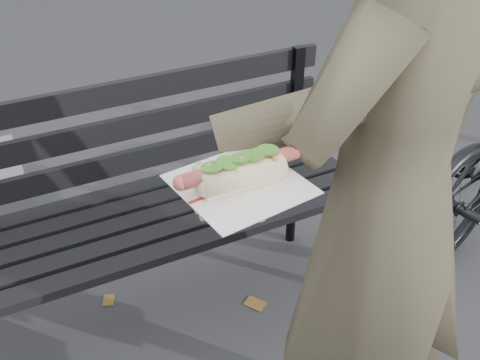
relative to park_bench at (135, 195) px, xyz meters
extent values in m
cylinder|color=black|center=(0.69, -0.24, -0.30)|extent=(0.04, 0.04, 0.45)
cylinder|color=black|center=(0.69, 0.10, -0.30)|extent=(0.04, 0.04, 0.45)
cube|color=black|center=(0.02, -0.25, -0.06)|extent=(1.50, 0.07, 0.03)
cube|color=black|center=(0.02, -0.16, -0.06)|extent=(1.50, 0.07, 0.03)
cube|color=black|center=(0.02, -0.07, -0.06)|extent=(1.50, 0.07, 0.03)
cube|color=black|center=(0.02, 0.02, -0.06)|extent=(1.50, 0.07, 0.03)
cube|color=black|center=(0.02, 0.11, -0.06)|extent=(1.50, 0.07, 0.03)
cube|color=black|center=(0.69, 0.12, 0.15)|extent=(0.04, 0.03, 0.42)
cube|color=black|center=(0.02, 0.14, 0.05)|extent=(1.50, 0.02, 0.08)
cube|color=black|center=(0.02, 0.14, 0.18)|extent=(1.50, 0.02, 0.08)
cube|color=black|center=(0.02, 0.14, 0.31)|extent=(1.50, 0.02, 0.08)
imported|color=brown|center=(0.36, -0.78, 0.35)|extent=(0.72, 0.57, 1.75)
cylinder|color=brown|center=(0.22, -0.77, 0.63)|extent=(0.51, 0.23, 0.19)
cylinder|color=#D8A384|center=(0.00, -0.84, 0.56)|extent=(0.09, 0.08, 0.07)
ellipsoid|color=#D8A384|center=(-0.04, -0.85, 0.56)|extent=(0.10, 0.11, 0.03)
cylinder|color=#D8A384|center=(-0.09, -0.88, 0.56)|extent=(0.05, 0.02, 0.02)
cylinder|color=#D8A384|center=(-0.09, -0.86, 0.56)|extent=(0.05, 0.02, 0.02)
cylinder|color=#D8A384|center=(-0.09, -0.84, 0.56)|extent=(0.05, 0.02, 0.02)
cylinder|color=#D8A384|center=(-0.09, -0.82, 0.56)|extent=(0.05, 0.02, 0.02)
cylinder|color=#D8A384|center=(-0.03, -0.90, 0.56)|extent=(0.04, 0.05, 0.02)
cube|color=white|center=(-0.04, -0.85, 0.58)|extent=(0.21, 0.21, 0.00)
cube|color=#B21E1E|center=(-0.04, -0.85, 0.58)|extent=(0.19, 0.03, 0.00)
cylinder|color=#C6544C|center=(-0.04, -0.85, 0.61)|extent=(0.20, 0.02, 0.02)
sphere|color=#C6544C|center=(-0.14, -0.85, 0.61)|extent=(0.03, 0.02, 0.02)
sphere|color=#C6544C|center=(0.06, -0.85, 0.61)|extent=(0.02, 0.02, 0.02)
sphere|color=#9E6B2D|center=(0.00, -0.83, 0.62)|extent=(0.01, 0.01, 0.01)
sphere|color=#9E6B2D|center=(-0.03, -0.86, 0.62)|extent=(0.01, 0.01, 0.01)
sphere|color=#9E6B2D|center=(-0.06, -0.84, 0.62)|extent=(0.01, 0.01, 0.01)
sphere|color=#9E6B2D|center=(-0.10, -0.83, 0.61)|extent=(0.01, 0.01, 0.01)
sphere|color=#9E6B2D|center=(-0.08, -0.86, 0.62)|extent=(0.01, 0.01, 0.01)
sphere|color=#9E6B2D|center=(-0.06, -0.86, 0.61)|extent=(0.01, 0.01, 0.01)
sphere|color=#9E6B2D|center=(-0.05, -0.87, 0.61)|extent=(0.01, 0.01, 0.01)
sphere|color=#9E6B2D|center=(0.01, -0.83, 0.61)|extent=(0.01, 0.01, 0.01)
sphere|color=#9E6B2D|center=(-0.09, -0.83, 0.62)|extent=(0.01, 0.01, 0.01)
sphere|color=#9E6B2D|center=(-0.06, -0.85, 0.61)|extent=(0.01, 0.01, 0.01)
sphere|color=#9E6B2D|center=(-0.05, -0.86, 0.62)|extent=(0.01, 0.01, 0.01)
sphere|color=#9E6B2D|center=(-0.06, -0.84, 0.62)|extent=(0.01, 0.01, 0.01)
sphere|color=#9E6B2D|center=(0.02, -0.86, 0.62)|extent=(0.01, 0.01, 0.01)
sphere|color=#9E6B2D|center=(0.00, -0.85, 0.62)|extent=(0.01, 0.01, 0.01)
sphere|color=#9E6B2D|center=(-0.08, -0.83, 0.62)|extent=(0.01, 0.01, 0.01)
sphere|color=#9E6B2D|center=(-0.07, -0.83, 0.61)|extent=(0.01, 0.01, 0.01)
sphere|color=#9E6B2D|center=(-0.10, -0.85, 0.62)|extent=(0.01, 0.01, 0.01)
sphere|color=#9E6B2D|center=(-0.09, -0.84, 0.62)|extent=(0.01, 0.01, 0.01)
sphere|color=#9E6B2D|center=(-0.08, -0.84, 0.61)|extent=(0.01, 0.01, 0.01)
sphere|color=#9E6B2D|center=(0.02, -0.85, 0.61)|extent=(0.01, 0.01, 0.01)
sphere|color=#9E6B2D|center=(0.00, -0.83, 0.61)|extent=(0.01, 0.01, 0.01)
sphere|color=#9E6B2D|center=(0.02, -0.87, 0.62)|extent=(0.01, 0.01, 0.01)
sphere|color=#9E6B2D|center=(-0.03, -0.85, 0.62)|extent=(0.01, 0.01, 0.01)
sphere|color=#9E6B2D|center=(-0.09, -0.86, 0.62)|extent=(0.01, 0.01, 0.01)
sphere|color=#9E6B2D|center=(-0.08, -0.87, 0.61)|extent=(0.01, 0.01, 0.01)
sphere|color=#9E6B2D|center=(-0.06, -0.84, 0.62)|extent=(0.01, 0.01, 0.01)
cylinder|color=#498925|center=(-0.08, -0.85, 0.62)|extent=(0.04, 0.04, 0.01)
cylinder|color=#498925|center=(-0.06, -0.85, 0.62)|extent=(0.04, 0.04, 0.01)
cylinder|color=#498925|center=(-0.04, -0.85, 0.63)|extent=(0.04, 0.04, 0.01)
cylinder|color=#498925|center=(-0.01, -0.85, 0.63)|extent=(0.04, 0.04, 0.01)
cylinder|color=#498925|center=(0.01, -0.85, 0.63)|extent=(0.04, 0.04, 0.01)
cube|color=brown|center=(1.19, 0.17, -0.52)|extent=(0.05, 0.07, 0.00)
cube|color=brown|center=(0.87, 0.60, -0.52)|extent=(0.08, 0.09, 0.00)
cube|color=brown|center=(0.80, 1.07, -0.52)|extent=(0.09, 0.10, 0.00)
cube|color=brown|center=(0.70, -0.16, -0.52)|extent=(0.05, 0.03, 0.00)
cube|color=brown|center=(-0.13, 0.10, -0.52)|extent=(0.06, 0.07, 0.00)
cube|color=brown|center=(0.37, -0.18, -0.52)|extent=(0.09, 0.10, 0.00)
camera|label=1|loc=(-0.37, -1.51, 1.09)|focal=42.00mm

